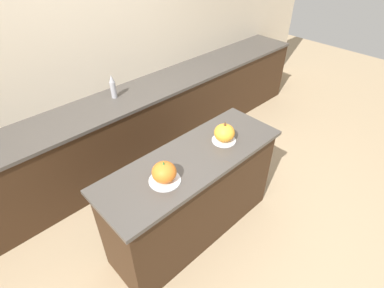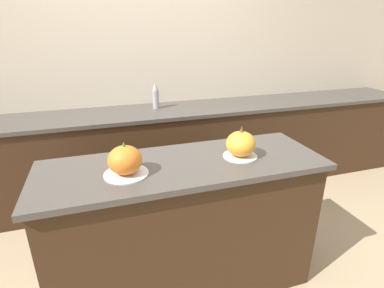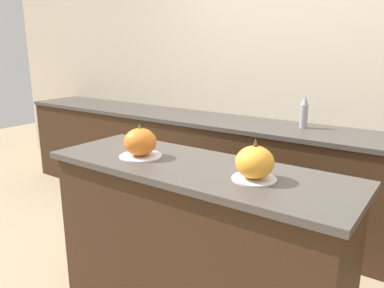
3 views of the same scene
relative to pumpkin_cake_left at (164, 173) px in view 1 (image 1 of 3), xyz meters
The scene contains 7 objects.
ground_plane 1.05m from the pumpkin_cake_left, ahead, with size 12.00×12.00×0.00m, color tan.
wall_back 1.70m from the pumpkin_cake_left, 78.48° to the left, with size 8.00×0.06×2.50m.
kitchen_island 0.63m from the pumpkin_cake_left, ahead, with size 1.68×0.58×0.92m.
back_counter 1.47m from the pumpkin_cake_left, 75.71° to the left, with size 6.00×0.60×0.90m.
pumpkin_cake_left is the anchor object (origin of this frame).
pumpkin_cake_right 0.69m from the pumpkin_cake_left, ahead, with size 0.21×0.21×0.20m.
bottle_tall 1.46m from the pumpkin_cake_left, 72.55° to the left, with size 0.06×0.06×0.26m.
Camera 1 is at (-1.29, -1.34, 2.48)m, focal length 28.00 mm.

